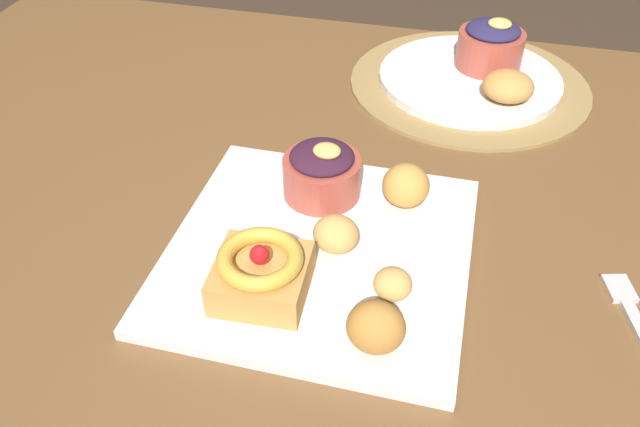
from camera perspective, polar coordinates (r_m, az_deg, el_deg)
The scene contains 13 objects.
dining_table at distance 0.81m, azimuth 1.95°, elevation -2.90°, with size 1.40×0.91×0.73m.
woven_placemat at distance 0.98m, azimuth 13.06°, elevation 11.17°, with size 0.35×0.35×0.01m, color #997A47.
front_plate at distance 0.66m, azimuth -0.42°, elevation -3.32°, with size 0.30×0.30×0.01m, color white.
cake_slice at distance 0.60m, azimuth -5.25°, elevation -5.24°, with size 0.09×0.09×0.06m.
berry_ramekin at distance 0.71m, azimuth 0.18°, elevation 3.73°, with size 0.09×0.09×0.07m.
fritter_front at distance 0.65m, azimuth 1.42°, elevation -1.83°, with size 0.05×0.04×0.04m, color tan.
fritter_middle at distance 0.71m, azimuth 7.63°, elevation 2.48°, with size 0.05×0.05×0.05m, color gold.
fritter_back at distance 0.61m, azimuth 6.48°, elevation -6.22°, with size 0.04×0.04×0.03m, color tan.
fritter_extra at distance 0.56m, azimuth 4.98°, elevation -10.02°, with size 0.05×0.05×0.05m, color #BC7F38.
back_plate at distance 0.98m, azimuth 13.13°, elevation 11.60°, with size 0.26×0.26×0.01m, color white.
back_ramekin at distance 0.99m, azimuth 14.91°, elevation 14.26°, with size 0.10×0.10×0.08m.
back_pastry at distance 0.92m, azimuth 16.34°, elevation 10.79°, with size 0.07×0.07×0.04m, color #C68E47.
fork at distance 0.68m, azimuth 26.03°, elevation -8.14°, with size 0.05×0.13×0.00m.
Camera 1 is at (0.12, -0.58, 1.20)m, focal length 36.05 mm.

